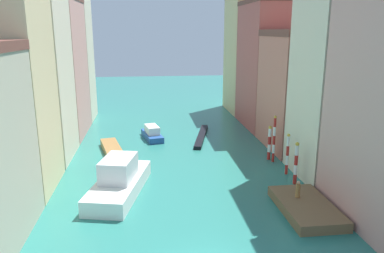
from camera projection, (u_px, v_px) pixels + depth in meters
The scene contains 19 objects.
ground_plane at pixel (173, 149), 46.20m from camera, with size 154.00×154.00×0.00m, color #28756B.
building_left_1 at pixel (1, 73), 31.84m from camera, with size 7.44×8.10×21.25m.
building_left_2 at pixel (31, 62), 40.23m from camera, with size 7.44×8.69×21.74m.
building_left_3 at pixel (54, 68), 50.41m from camera, with size 7.44×11.32×18.43m.
building_left_4 at pixel (67, 53), 59.26m from camera, with size 7.44×7.61×21.47m.
building_right_1 at pixel (341, 72), 35.44m from camera, with size 7.44×7.98×20.66m.
building_right_2 at pixel (299, 90), 45.30m from camera, with size 7.44×10.51×14.26m.
building_right_3 at pixel (270, 65), 55.55m from camera, with size 7.44×12.01×18.44m.
building_right_4 at pixel (250, 54), 65.99m from camera, with size 7.44×10.35×20.23m.
waterfront_dock at pixel (306, 207), 29.96m from camera, with size 3.95×7.22×0.80m.
person_on_dock at pixel (298, 190), 30.68m from camera, with size 0.36×0.36×1.44m.
mooring_pole_0 at pixel (296, 163), 35.08m from camera, with size 0.37×0.37×4.13m.
mooring_pole_1 at pixel (287, 154), 37.49m from camera, with size 0.31×0.31×4.25m.
mooring_pole_2 at pixel (274, 138), 41.01m from camera, with size 0.31×0.31×5.23m.
mooring_pole_3 at pixel (269, 142), 41.86m from camera, with size 0.38×0.38×3.92m.
vaporetto_white at pixel (119, 181), 33.28m from camera, with size 5.65×10.47×3.33m.
gondola_black at pixel (201, 136), 50.87m from camera, with size 3.49×10.83×0.45m.
motorboat_0 at pixel (152, 134), 50.36m from camera, with size 3.00×5.83×1.79m.
motorboat_1 at pixel (112, 149), 44.79m from camera, with size 3.39×7.35×0.79m.
Camera 1 is at (-3.07, -19.54, 14.08)m, focal length 35.08 mm.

